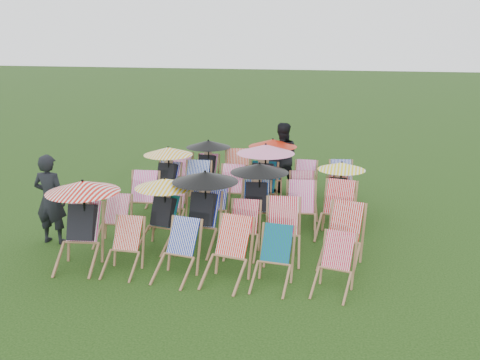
% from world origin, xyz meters
% --- Properties ---
extents(ground, '(100.00, 100.00, 0.00)m').
position_xyz_m(ground, '(0.00, 0.00, 0.00)').
color(ground, black).
rests_on(ground, ground).
extents(deckchair_0, '(1.19, 1.28, 1.41)m').
position_xyz_m(deckchair_0, '(-2.03, -2.17, 0.74)').
color(deckchair_0, '#8B6241').
rests_on(deckchair_0, ground).
extents(deckchair_1, '(0.56, 0.78, 0.83)m').
position_xyz_m(deckchair_1, '(-1.27, -2.25, 0.41)').
color(deckchair_1, '#8B6241').
rests_on(deckchair_1, ground).
extents(deckchair_2, '(0.69, 0.88, 0.88)m').
position_xyz_m(deckchair_2, '(-0.36, -2.27, 0.44)').
color(deckchair_2, '#8B6241').
rests_on(deckchair_2, ground).
extents(deckchair_3, '(0.76, 0.96, 0.95)m').
position_xyz_m(deckchair_3, '(0.44, -2.23, 0.47)').
color(deckchair_3, '#8B6241').
rests_on(deckchair_3, ground).
extents(deckchair_4, '(0.63, 0.83, 0.86)m').
position_xyz_m(deckchair_4, '(1.14, -2.21, 0.43)').
color(deckchair_4, '#8B6241').
rests_on(deckchair_4, ground).
extents(deckchair_5, '(0.68, 0.85, 0.82)m').
position_xyz_m(deckchair_5, '(2.05, -2.19, 0.41)').
color(deckchair_5, '#8B6241').
rests_on(deckchair_5, ground).
extents(deckchair_6, '(0.59, 0.80, 0.84)m').
position_xyz_m(deckchair_6, '(-1.98, -1.16, 0.42)').
color(deckchair_6, '#8B6241').
rests_on(deckchair_6, ground).
extents(deckchair_7, '(1.04, 1.11, 1.24)m').
position_xyz_m(deckchair_7, '(-1.06, -1.10, 0.65)').
color(deckchair_7, '#8B6241').
rests_on(deckchair_7, ground).
extents(deckchair_8, '(1.16, 1.22, 1.38)m').
position_xyz_m(deckchair_8, '(-0.34, -1.02, 0.73)').
color(deckchair_8, '#8B6241').
rests_on(deckchair_8, ground).
extents(deckchair_9, '(0.61, 0.83, 0.87)m').
position_xyz_m(deckchair_9, '(0.43, -1.11, 0.44)').
color(deckchair_9, '#8B6241').
rests_on(deckchair_9, ground).
extents(deckchair_10, '(0.74, 0.96, 0.97)m').
position_xyz_m(deckchair_10, '(1.13, -1.13, 0.48)').
color(deckchair_10, '#8B6241').
rests_on(deckchair_10, ground).
extents(deckchair_11, '(0.79, 0.99, 0.97)m').
position_xyz_m(deckchair_11, '(2.12, -1.17, 0.49)').
color(deckchair_11, '#8B6241').
rests_on(deckchair_11, ground).
extents(deckchair_12, '(0.73, 0.96, 0.97)m').
position_xyz_m(deckchair_12, '(-1.94, 0.03, 0.49)').
color(deckchair_12, '#8B6241').
rests_on(deckchair_12, ground).
extents(deckchair_13, '(0.58, 0.79, 0.83)m').
position_xyz_m(deckchair_13, '(-1.28, -0.01, 0.41)').
color(deckchair_13, '#8B6241').
rests_on(deckchair_13, ground).
extents(deckchair_14, '(0.60, 0.83, 0.90)m').
position_xyz_m(deckchair_14, '(-0.43, 0.01, 0.45)').
color(deckchair_14, '#8B6241').
rests_on(deckchair_14, ground).
extents(deckchair_15, '(1.12, 1.20, 1.32)m').
position_xyz_m(deckchair_15, '(0.44, 0.03, 0.70)').
color(deckchair_15, '#8B6241').
rests_on(deckchair_15, ground).
extents(deckchair_16, '(0.72, 0.93, 0.95)m').
position_xyz_m(deckchair_16, '(1.28, 0.11, 0.47)').
color(deckchair_16, '#8B6241').
rests_on(deckchair_16, ground).
extents(deckchair_17, '(0.78, 1.00, 1.00)m').
position_xyz_m(deckchair_17, '(1.95, 0.11, 0.50)').
color(deckchair_17, '#8B6241').
rests_on(deckchair_17, ground).
extents(deckchair_18, '(1.08, 1.14, 1.29)m').
position_xyz_m(deckchair_18, '(-1.87, 1.25, 0.68)').
color(deckchair_18, '#8B6241').
rests_on(deckchair_18, ground).
extents(deckchair_19, '(0.71, 0.94, 0.97)m').
position_xyz_m(deckchair_19, '(-1.17, 1.20, 0.48)').
color(deckchair_19, '#8B6241').
rests_on(deckchair_19, ground).
extents(deckchair_20, '(0.63, 0.87, 0.93)m').
position_xyz_m(deckchair_20, '(-0.38, 1.17, 0.46)').
color(deckchair_20, '#8B6241').
rests_on(deckchair_20, ground).
extents(deckchair_21, '(1.22, 1.28, 1.45)m').
position_xyz_m(deckchair_21, '(0.32, 1.21, 0.77)').
color(deckchair_21, '#8B6241').
rests_on(deckchair_21, ground).
extents(deckchair_22, '(0.74, 0.91, 0.88)m').
position_xyz_m(deckchair_22, '(1.21, 1.16, 0.44)').
color(deckchair_22, '#8B6241').
rests_on(deckchair_22, ground).
extents(deckchair_23, '(0.98, 1.02, 1.16)m').
position_xyz_m(deckchair_23, '(1.92, 1.20, 0.61)').
color(deckchair_23, '#8B6241').
rests_on(deckchair_23, ground).
extents(deckchair_24, '(0.60, 0.84, 0.90)m').
position_xyz_m(deckchair_24, '(-1.95, 2.29, 0.45)').
color(deckchair_24, '#8B6241').
rests_on(deckchair_24, ground).
extents(deckchair_25, '(1.06, 1.10, 1.26)m').
position_xyz_m(deckchair_25, '(-1.27, 2.36, 0.66)').
color(deckchair_25, '#8B6241').
rests_on(deckchair_25, ground).
extents(deckchair_26, '(0.83, 1.04, 1.02)m').
position_xyz_m(deckchair_26, '(-0.50, 2.39, 0.51)').
color(deckchair_26, '#8B6241').
rests_on(deckchair_26, ground).
extents(deckchair_27, '(1.13, 1.22, 1.34)m').
position_xyz_m(deckchair_27, '(0.29, 2.43, 0.71)').
color(deckchair_27, '#8B6241').
rests_on(deckchair_27, ground).
extents(deckchair_28, '(0.57, 0.80, 0.86)m').
position_xyz_m(deckchair_28, '(1.10, 2.31, 0.43)').
color(deckchair_28, '#8B6241').
rests_on(deckchair_28, ground).
extents(deckchair_29, '(0.71, 0.90, 0.89)m').
position_xyz_m(deckchair_29, '(1.95, 2.38, 0.44)').
color(deckchair_29, '#8B6241').
rests_on(deckchair_29, ground).
extents(person_left, '(0.60, 0.40, 1.65)m').
position_xyz_m(person_left, '(-3.06, -1.38, 0.83)').
color(person_left, black).
rests_on(person_left, ground).
extents(person_rear, '(0.93, 0.79, 1.68)m').
position_xyz_m(person_rear, '(0.48, 2.88, 0.84)').
color(person_rear, black).
rests_on(person_rear, ground).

